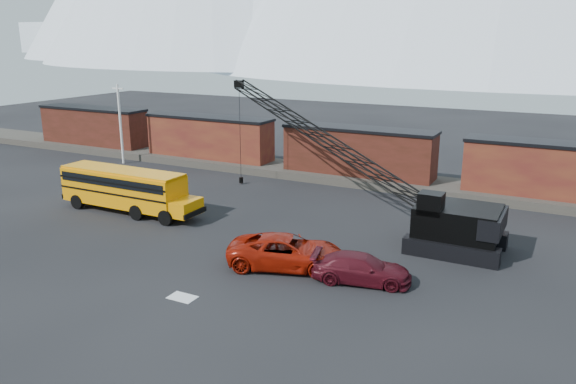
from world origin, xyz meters
name	(u,v)px	position (x,y,z in m)	size (l,w,h in m)	color
ground	(219,267)	(0.00, 0.00, 0.00)	(160.00, 160.00, 0.00)	black
gravel_berm	(357,178)	(0.00, 22.00, 0.35)	(120.00, 5.00, 0.70)	#453F39
boxcar_west_far	(94,126)	(-32.00, 22.00, 2.76)	(13.70, 3.10, 4.17)	#4E1D16
boxcar_west_near	(209,137)	(-16.00, 22.00, 2.76)	(13.70, 3.10, 4.17)	#4E1616
boxcar_mid	(358,151)	(0.00, 22.00, 2.76)	(13.70, 3.10, 4.17)	#4E1D16
boxcar_east_near	(557,170)	(16.00, 22.00, 2.76)	(13.70, 3.10, 4.17)	#4E1616
utility_pole	(120,123)	(-24.00, 18.00, 4.15)	(1.40, 0.24, 8.00)	silver
snow_patch	(182,297)	(0.50, -4.00, 0.01)	(1.40, 0.90, 0.02)	silver
school_bus	(127,189)	(-11.86, 5.58, 1.79)	(11.65, 2.65, 3.19)	orange
red_pickup	(287,252)	(3.37, 1.81, 0.92)	(3.05, 6.62, 1.84)	#961607
maroon_suv	(361,268)	(7.75, 1.87, 0.76)	(2.13, 5.24, 1.52)	#470C16
crawler_crane	(322,138)	(0.64, 12.57, 5.48)	(23.29, 10.17, 9.20)	black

